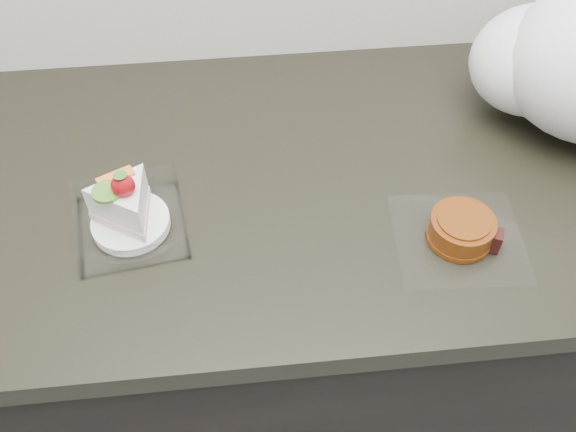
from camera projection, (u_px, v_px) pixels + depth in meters
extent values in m
cube|color=black|center=(303.00, 329.00, 1.35)|extent=(2.00, 0.60, 0.86)
cube|color=black|center=(308.00, 182.00, 1.01)|extent=(2.04, 0.64, 0.04)
cube|color=white|center=(132.00, 227.00, 0.92)|extent=(0.17, 0.17, 0.00)
cylinder|color=white|center=(131.00, 223.00, 0.91)|extent=(0.11, 0.11, 0.02)
ellipsoid|color=#B60C17|center=(123.00, 186.00, 0.84)|extent=(0.03, 0.03, 0.03)
cone|color=#2D7223|center=(121.00, 177.00, 0.83)|extent=(0.02, 0.02, 0.01)
cylinder|color=#4F902A|center=(107.00, 192.00, 0.85)|extent=(0.04, 0.04, 0.01)
cube|color=orange|center=(115.00, 177.00, 0.87)|extent=(0.05, 0.04, 0.01)
cube|color=white|center=(458.00, 238.00, 0.91)|extent=(0.19, 0.18, 0.00)
cylinder|color=maroon|center=(461.00, 229.00, 0.89)|extent=(0.10, 0.10, 0.04)
cylinder|color=maroon|center=(459.00, 236.00, 0.90)|extent=(0.10, 0.10, 0.01)
cylinder|color=maroon|center=(464.00, 220.00, 0.88)|extent=(0.08, 0.08, 0.00)
cube|color=black|center=(492.00, 240.00, 0.88)|extent=(0.03, 0.03, 0.03)
ellipsoid|color=white|center=(535.00, 61.00, 1.01)|extent=(0.24, 0.22, 0.17)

